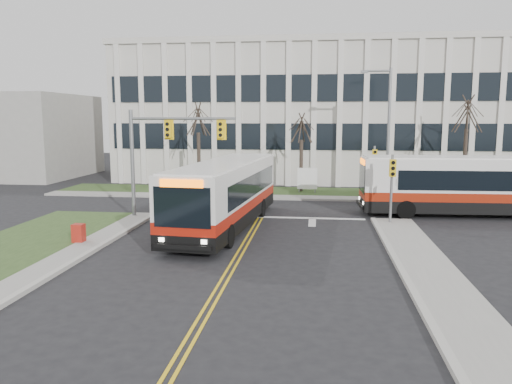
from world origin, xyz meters
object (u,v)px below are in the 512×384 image
object	(u,v)px
streetlight	(386,126)
bus_main	(226,195)
newspaper_box_red	(79,234)
directory_sign	(307,179)
bus_cross	(473,187)

from	to	relation	value
streetlight	bus_main	world-z (taller)	streetlight
streetlight	newspaper_box_red	xyz separation A→B (m)	(-15.57, -15.36, -4.72)
directory_sign	newspaper_box_red	xyz separation A→B (m)	(-10.04, -16.66, -0.70)
directory_sign	bus_cross	size ratio (longest dim) A/B	0.16
streetlight	newspaper_box_red	size ratio (longest dim) A/B	9.68
streetlight	directory_sign	bearing A→B (deg)	166.77
bus_cross	newspaper_box_red	xyz separation A→B (m)	(-19.87, -9.25, -1.24)
bus_main	bus_cross	bearing A→B (deg)	24.62
newspaper_box_red	directory_sign	bearing A→B (deg)	59.95
streetlight	bus_cross	distance (m)	8.24
bus_cross	newspaper_box_red	distance (m)	21.95
streetlight	directory_sign	distance (m)	6.96
streetlight	newspaper_box_red	world-z (taller)	streetlight
streetlight	bus_cross	xyz separation A→B (m)	(4.30, -6.11, -3.48)
directory_sign	newspaper_box_red	distance (m)	19.46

